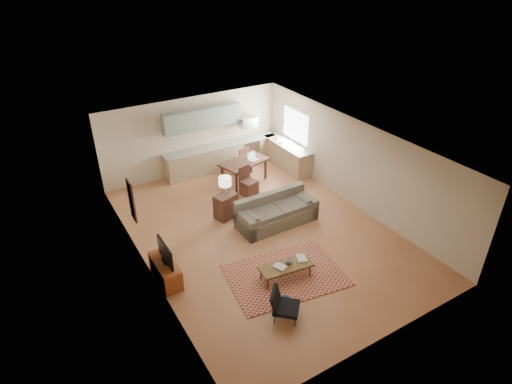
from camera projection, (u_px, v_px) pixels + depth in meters
room at (262, 190)px, 11.39m from camera, size 9.00×9.00×9.00m
kitchen_counter_back at (222, 156)px, 15.35m from camera, size 4.26×0.64×0.92m
kitchen_counter_right at (287, 156)px, 15.37m from camera, size 0.64×2.26×0.92m
kitchen_range at (248, 150)px, 15.84m from camera, size 0.62×0.62×0.90m
kitchen_microwave at (248, 122)px, 15.31m from camera, size 0.62×0.40×0.35m
upper_cabinets at (202, 118)px, 14.45m from camera, size 2.80×0.34×0.70m
window_right at (295, 126)px, 14.97m from camera, size 0.02×1.40×1.05m
wall_art_left at (132, 201)px, 10.53m from camera, size 0.06×0.42×1.10m
triptych at (190, 125)px, 14.47m from camera, size 1.70×0.04×0.50m
rug at (285, 275)px, 10.45m from camera, size 3.01×2.29×0.02m
sofa at (277, 211)px, 12.24m from camera, size 2.45×1.09×0.85m
coffee_table at (286, 272)px, 10.29m from camera, size 1.35×0.67×0.39m
book_a at (277, 269)px, 10.05m from camera, size 0.44×0.46×0.03m
book_b at (297, 259)px, 10.40m from camera, size 0.44×0.46×0.02m
vase at (289, 260)px, 10.23m from camera, size 0.18×0.18×0.18m
armchair at (287, 305)px, 9.11m from camera, size 0.88×0.88×0.71m
tv_credenza at (166, 271)px, 10.20m from camera, size 0.44×1.15×0.53m
tv at (165, 253)px, 9.96m from camera, size 0.09×0.89×0.53m
console_table at (226, 206)px, 12.55m from camera, size 0.74×0.59×0.75m
table_lamp at (225, 186)px, 12.22m from camera, size 0.45×0.45×0.60m
dining_table at (244, 172)px, 14.41m from camera, size 1.77×1.30×0.80m
dining_chair_near at (249, 181)px, 13.66m from camera, size 0.56×0.58×0.97m
dining_chair_far at (240, 159)px, 15.08m from camera, size 0.58×0.60×0.97m
laptop at (254, 157)px, 14.21m from camera, size 0.40×0.34×0.25m
soap_bottle at (277, 137)px, 15.46m from camera, size 0.12×0.12×0.19m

